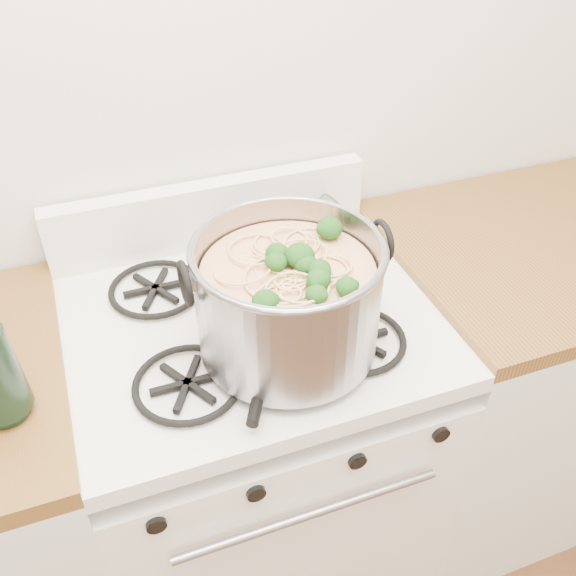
# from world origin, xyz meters

# --- Properties ---
(gas_range) EXTENTS (0.76, 0.66, 0.92)m
(gas_range) POSITION_xyz_m (0.00, 1.26, 0.44)
(gas_range) COLOR white
(gas_range) RESTS_ON ground
(counter_left) EXTENTS (0.25, 0.65, 0.92)m
(counter_left) POSITION_xyz_m (-0.51, 1.26, 0.46)
(counter_left) COLOR silver
(counter_left) RESTS_ON ground
(counter_right) EXTENTS (1.00, 0.65, 0.92)m
(counter_right) POSITION_xyz_m (0.88, 1.26, 0.46)
(counter_right) COLOR silver
(counter_right) RESTS_ON ground
(stock_pot) EXTENTS (0.38, 0.35, 0.24)m
(stock_pot) POSITION_xyz_m (0.04, 1.14, 1.03)
(stock_pot) COLOR gray
(stock_pot) RESTS_ON gas_range
(spatula) EXTENTS (0.40, 0.41, 0.02)m
(spatula) POSITION_xyz_m (0.03, 1.19, 0.94)
(spatula) COLOR black
(spatula) RESTS_ON gas_range
(glass_bowl) EXTENTS (0.14, 0.14, 0.03)m
(glass_bowl) POSITION_xyz_m (0.15, 1.51, 0.94)
(glass_bowl) COLOR white
(glass_bowl) RESTS_ON gas_range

